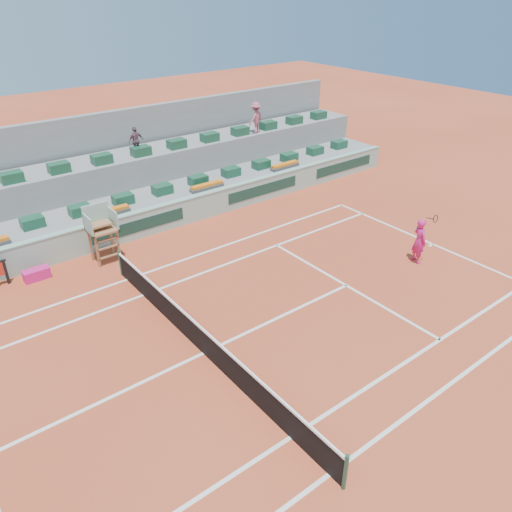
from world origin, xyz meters
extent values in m
plane|color=#A83B20|center=(0.00, 0.00, 0.00)|extent=(90.00, 90.00, 0.00)
cube|color=gray|center=(0.00, 10.70, 0.60)|extent=(36.00, 4.00, 1.20)
cube|color=gray|center=(0.00, 12.30, 1.30)|extent=(36.00, 2.40, 2.60)
cube|color=gray|center=(0.00, 13.90, 2.20)|extent=(36.00, 0.40, 4.40)
cube|color=#D61B73|center=(-2.72, 7.65, 0.22)|extent=(0.97, 0.43, 0.43)
imported|color=#714B57|center=(3.92, 11.97, 3.28)|extent=(0.84, 0.44, 1.37)
imported|color=#A75362|center=(10.92, 11.47, 3.45)|extent=(1.25, 0.97, 1.70)
cube|color=white|center=(11.88, 0.00, 0.01)|extent=(0.12, 10.97, 0.01)
cube|color=white|center=(0.00, -5.49, 0.01)|extent=(23.77, 0.12, 0.01)
cube|color=white|center=(0.00, 5.49, 0.01)|extent=(23.77, 0.12, 0.01)
cube|color=white|center=(0.00, -4.12, 0.01)|extent=(23.77, 0.12, 0.01)
cube|color=white|center=(0.00, 4.12, 0.01)|extent=(23.77, 0.12, 0.01)
cube|color=white|center=(6.40, 0.00, 0.01)|extent=(0.12, 8.23, 0.01)
cube|color=white|center=(0.00, 0.00, 0.01)|extent=(12.80, 0.12, 0.01)
cube|color=white|center=(11.73, 0.00, 0.01)|extent=(0.30, 0.12, 0.01)
cube|color=black|center=(0.00, 0.00, 0.46)|extent=(0.03, 11.87, 0.92)
cube|color=white|center=(0.00, 0.00, 0.95)|extent=(0.06, 11.87, 0.07)
cylinder|color=#1D4430|center=(0.00, -5.94, 0.55)|extent=(0.10, 0.10, 1.10)
cylinder|color=#1D4430|center=(0.00, 5.94, 0.55)|extent=(0.10, 0.10, 1.10)
cube|color=#8FB5A3|center=(0.00, 8.50, 0.60)|extent=(36.00, 0.30, 1.20)
cube|color=#81AD97|center=(0.00, 8.50, 1.23)|extent=(36.00, 0.34, 0.06)
cube|color=#14392C|center=(2.00, 8.34, 0.65)|extent=(4.40, 0.02, 0.56)
cube|color=#14392C|center=(9.00, 8.34, 0.65)|extent=(4.40, 0.02, 0.56)
cube|color=#14392C|center=(15.00, 8.34, 0.65)|extent=(4.40, 0.02, 0.56)
cube|color=#8F5C36|center=(-0.45, 7.05, 0.68)|extent=(0.08, 0.08, 1.35)
cube|color=#8F5C36|center=(0.45, 7.05, 0.68)|extent=(0.08, 0.08, 1.35)
cube|color=#8F5C36|center=(-0.45, 7.75, 0.68)|extent=(0.08, 0.08, 1.35)
cube|color=#8F5C36|center=(0.45, 7.75, 0.68)|extent=(0.08, 0.08, 1.35)
cube|color=#8F5C36|center=(0.00, 7.40, 1.39)|extent=(1.10, 0.90, 0.08)
cube|color=#8FB5A3|center=(0.00, 7.78, 1.90)|extent=(1.10, 0.08, 1.00)
cube|color=#8FB5A3|center=(-0.52, 7.40, 1.75)|extent=(0.06, 0.90, 0.80)
cube|color=#8FB5A3|center=(0.52, 7.40, 1.75)|extent=(0.06, 0.90, 0.80)
cube|color=#8F5C36|center=(0.00, 7.50, 1.63)|extent=(0.80, 0.60, 0.08)
cube|color=#8F5C36|center=(0.00, 7.05, 0.35)|extent=(0.90, 0.08, 0.06)
cube|color=#8F5C36|center=(0.00, 7.05, 0.75)|extent=(0.90, 0.08, 0.06)
cube|color=#8F5C36|center=(0.00, 7.05, 1.10)|extent=(0.90, 0.08, 0.06)
cube|color=#18482E|center=(-2.00, 9.80, 1.42)|extent=(0.90, 0.60, 0.44)
cube|color=#18482E|center=(0.00, 9.80, 1.42)|extent=(0.90, 0.60, 0.44)
cube|color=#18482E|center=(2.00, 9.80, 1.42)|extent=(0.90, 0.60, 0.44)
cube|color=#18482E|center=(4.00, 9.80, 1.42)|extent=(0.90, 0.60, 0.44)
cube|color=#18482E|center=(6.00, 9.80, 1.42)|extent=(0.90, 0.60, 0.44)
cube|color=#18482E|center=(8.00, 9.80, 1.42)|extent=(0.90, 0.60, 0.44)
cube|color=#18482E|center=(10.00, 9.80, 1.42)|extent=(0.90, 0.60, 0.44)
cube|color=#18482E|center=(12.00, 9.80, 1.42)|extent=(0.90, 0.60, 0.44)
cube|color=#18482E|center=(14.00, 9.80, 1.42)|extent=(0.90, 0.60, 0.44)
cube|color=#18482E|center=(16.00, 9.80, 1.42)|extent=(0.90, 0.60, 0.44)
cube|color=#18482E|center=(-2.00, 11.70, 2.82)|extent=(0.90, 0.60, 0.44)
cube|color=#18482E|center=(0.00, 11.70, 2.82)|extent=(0.90, 0.60, 0.44)
cube|color=#18482E|center=(2.00, 11.70, 2.82)|extent=(0.90, 0.60, 0.44)
cube|color=#18482E|center=(4.00, 11.70, 2.82)|extent=(0.90, 0.60, 0.44)
cube|color=#18482E|center=(6.00, 11.70, 2.82)|extent=(0.90, 0.60, 0.44)
cube|color=#18482E|center=(8.00, 11.70, 2.82)|extent=(0.90, 0.60, 0.44)
cube|color=#18482E|center=(10.00, 11.70, 2.82)|extent=(0.90, 0.60, 0.44)
cube|color=#18482E|center=(12.00, 11.70, 2.82)|extent=(0.90, 0.60, 0.44)
cube|color=#18482E|center=(14.00, 11.70, 2.82)|extent=(0.90, 0.60, 0.44)
cube|color=#18482E|center=(16.00, 11.70, 2.82)|extent=(0.90, 0.60, 0.44)
cube|color=#4B4B4B|center=(1.00, 9.00, 1.28)|extent=(1.80, 0.36, 0.16)
cube|color=orange|center=(1.00, 9.00, 1.42)|extent=(1.70, 0.32, 0.12)
cube|color=#4B4B4B|center=(6.00, 9.00, 1.28)|extent=(1.80, 0.36, 0.16)
cube|color=orange|center=(6.00, 9.00, 1.42)|extent=(1.70, 0.32, 0.12)
cube|color=#4B4B4B|center=(11.00, 9.00, 1.28)|extent=(1.80, 0.36, 0.16)
cube|color=orange|center=(11.00, 9.00, 1.42)|extent=(1.70, 0.32, 0.12)
cube|color=black|center=(-3.68, 8.01, 0.50)|extent=(0.10, 0.10, 1.00)
imported|color=#D61B73|center=(10.04, -0.46, 0.95)|extent=(0.65, 0.80, 1.89)
cylinder|color=black|center=(10.04, -0.76, 2.05)|extent=(0.03, 0.35, 0.09)
torus|color=black|center=(10.04, -0.98, 2.12)|extent=(0.31, 0.08, 0.31)
camera|label=1|loc=(-6.08, -10.54, 10.19)|focal=35.00mm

